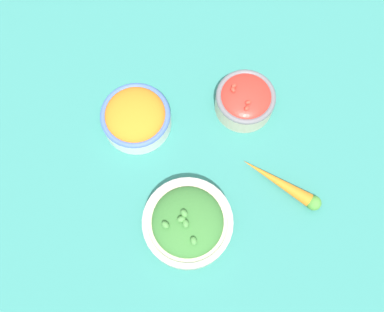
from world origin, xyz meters
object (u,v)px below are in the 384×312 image
at_px(bowl_cherry_tomatoes, 245,100).
at_px(loose_carrot, 283,185).
at_px(bowl_carrots, 136,117).
at_px(bowl_broccoli, 188,222).

bearing_deg(bowl_cherry_tomatoes, loose_carrot, 80.47).
height_order(bowl_carrots, loose_carrot, bowl_carrots).
bearing_deg(bowl_carrots, bowl_cherry_tomatoes, 157.92).
distance_m(bowl_carrots, bowl_cherry_tomatoes, 0.23).
bearing_deg(loose_carrot, bowl_cherry_tomatoes, -35.20).
xyz_separation_m(bowl_broccoli, bowl_carrots, (-0.02, -0.24, 0.00)).
relative_size(bowl_carrots, bowl_cherry_tomatoes, 1.16).
height_order(bowl_broccoli, loose_carrot, bowl_broccoli).
bearing_deg(bowl_carrots, loose_carrot, 123.33).
relative_size(bowl_carrots, loose_carrot, 0.87).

